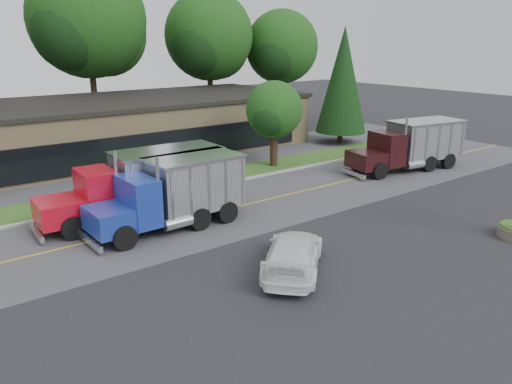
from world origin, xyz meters
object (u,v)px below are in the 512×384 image
dump_truck_blue (176,191)px  dump_truck_maroon (412,144)px  dump_truck_red (145,182)px  rally_car (293,253)px

dump_truck_blue → dump_truck_maroon: (18.53, 0.04, 0.01)m
dump_truck_red → rally_car: size_ratio=1.87×
dump_truck_red → rally_car: bearing=103.4°
dump_truck_red → dump_truck_blue: (0.57, -2.29, -0.01)m
dump_truck_red → dump_truck_maroon: same height
rally_car → dump_truck_red: bearing=-31.4°
dump_truck_maroon → rally_car: dump_truck_maroon is taller
dump_truck_maroon → rally_car: 18.74m
dump_truck_red → dump_truck_blue: bearing=106.5°
dump_truck_blue → rally_car: (1.27, -7.18, -1.05)m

